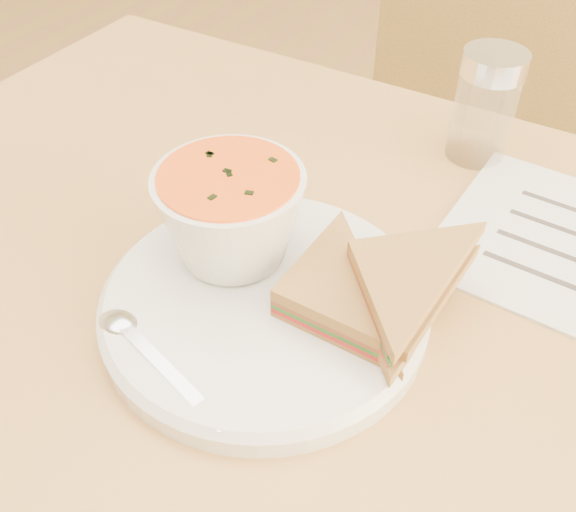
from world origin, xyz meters
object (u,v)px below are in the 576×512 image
Objects in this scene: chair_far at (463,167)px; condiment_shaker at (485,106)px; soup_bowl at (231,219)px; dining_table at (301,491)px; plate at (265,305)px.

chair_far reaches higher than condiment_shaker.
chair_far is 8.48× the size of condiment_shaker.
condiment_shaker is (0.12, 0.28, -0.00)m from soup_bowl.
soup_bowl reaches higher than dining_table.
plate is 0.32m from condiment_shaker.
chair_far is 0.49m from condiment_shaker.
condiment_shaker is at bearing 76.71° from plate.
dining_table is at bearing 77.33° from plate.
chair_far is at bearing 87.07° from soup_bowl.
soup_bowl is (-0.05, 0.03, 0.05)m from plate.
condiment_shaker reaches higher than soup_bowl.
plate is at bearing -102.67° from dining_table.
condiment_shaker reaches higher than plate.
dining_table is 0.39m from plate.
chair_far is at bearing 92.38° from dining_table.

